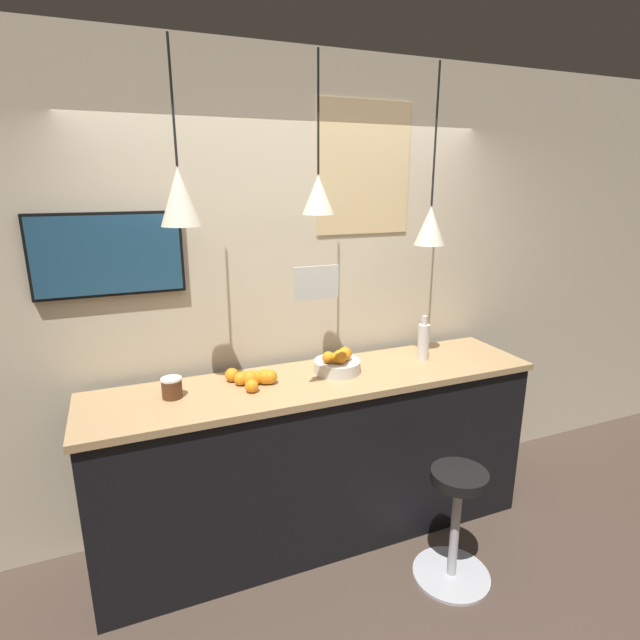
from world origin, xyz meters
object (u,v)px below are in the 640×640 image
fruit_bowl (337,364)px  mounted_tv (108,255)px  juice_bottle (423,341)px  bar_stool (456,517)px  spread_jar (172,388)px

fruit_bowl → mounted_tv: size_ratio=0.36×
juice_bottle → bar_stool: bearing=-105.3°
juice_bottle → spread_jar: bearing=180.0°
mounted_tv → fruit_bowl: bearing=-15.2°
mounted_tv → spread_jar: bearing=-52.9°
fruit_bowl → mounted_tv: bearing=164.8°
bar_stool → spread_jar: (-1.38, 0.67, 0.72)m
juice_bottle → mounted_tv: size_ratio=0.37×
spread_jar → mounted_tv: mounted_tv is taller
bar_stool → mounted_tv: (-1.62, 0.99, 1.40)m
bar_stool → fruit_bowl: size_ratio=2.41×
juice_bottle → mounted_tv: bearing=170.0°
fruit_bowl → mounted_tv: mounted_tv is taller
fruit_bowl → juice_bottle: bearing=0.7°
fruit_bowl → juice_bottle: juice_bottle is taller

